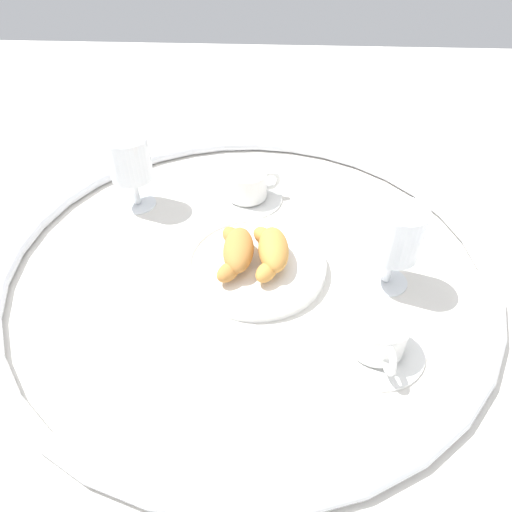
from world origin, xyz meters
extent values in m
plane|color=silver|center=(0.00, 0.00, 0.00)|extent=(2.20, 2.20, 0.00)
torus|color=silver|center=(0.00, 0.00, 0.01)|extent=(0.79, 0.79, 0.02)
cylinder|color=white|center=(-0.01, -0.02, 0.01)|extent=(0.23, 0.23, 0.02)
torus|color=white|center=(-0.01, -0.02, 0.02)|extent=(0.23, 0.23, 0.01)
ellipsoid|color=#CC893D|center=(-0.01, -0.04, 0.04)|extent=(0.10, 0.06, 0.04)
ellipsoid|color=#CC893D|center=(0.03, -0.03, 0.04)|extent=(0.05, 0.05, 0.03)
ellipsoid|color=#CC893D|center=(-0.05, -0.03, 0.04)|extent=(0.05, 0.05, 0.03)
ellipsoid|color=#BC7A38|center=(-0.01, 0.01, 0.04)|extent=(0.10, 0.05, 0.04)
ellipsoid|color=#BC7A38|center=(0.03, 0.03, 0.04)|extent=(0.05, 0.05, 0.03)
ellipsoid|color=#BC7A38|center=(-0.06, 0.02, 0.04)|extent=(0.05, 0.05, 0.03)
cylinder|color=white|center=(0.19, 0.01, 0.00)|extent=(0.14, 0.14, 0.01)
cylinder|color=white|center=(0.19, 0.01, 0.03)|extent=(0.08, 0.08, 0.05)
cylinder|color=brown|center=(0.19, 0.01, 0.06)|extent=(0.07, 0.07, 0.01)
torus|color=white|center=(0.20, -0.03, 0.04)|extent=(0.02, 0.04, 0.04)
cylinder|color=white|center=(-0.16, -0.19, 0.00)|extent=(0.14, 0.14, 0.01)
cylinder|color=white|center=(-0.16, -0.19, 0.03)|extent=(0.08, 0.08, 0.05)
cylinder|color=#937A60|center=(-0.16, -0.19, 0.06)|extent=(0.07, 0.07, 0.01)
torus|color=white|center=(-0.21, -0.19, 0.04)|extent=(0.04, 0.01, 0.04)
cylinder|color=white|center=(0.16, 0.22, 0.00)|extent=(0.07, 0.07, 0.01)
cylinder|color=white|center=(0.16, 0.22, 0.03)|extent=(0.01, 0.01, 0.05)
cylinder|color=white|center=(0.16, 0.22, 0.10)|extent=(0.08, 0.08, 0.08)
cylinder|color=gold|center=(0.16, 0.22, 0.09)|extent=(0.07, 0.07, 0.05)
cylinder|color=white|center=(-0.03, -0.22, 0.00)|extent=(0.07, 0.07, 0.01)
cylinder|color=white|center=(-0.03, -0.22, 0.03)|extent=(0.01, 0.01, 0.05)
cylinder|color=white|center=(-0.03, -0.22, 0.10)|extent=(0.08, 0.08, 0.08)
cylinder|color=#E0CC4C|center=(-0.03, -0.22, 0.09)|extent=(0.07, 0.07, 0.06)
cube|color=white|center=(0.10, -0.22, 0.00)|extent=(0.06, 0.05, 0.01)
camera|label=1|loc=(-0.57, -0.04, 0.53)|focal=33.14mm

